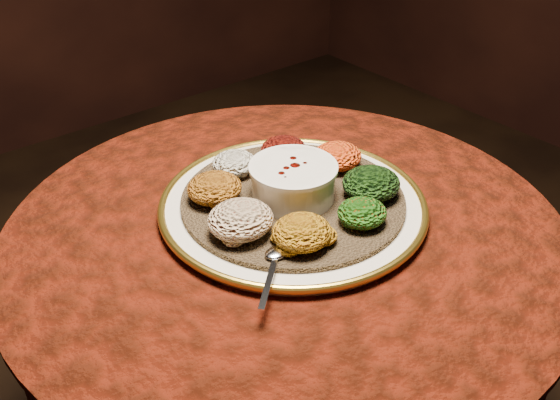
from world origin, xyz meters
TOP-DOWN VIEW (x-y plane):
  - table at (0.00, 0.00)m, footprint 0.96×0.96m
  - platter at (0.03, 0.02)m, footprint 0.54×0.54m
  - injera at (0.03, 0.02)m, footprint 0.50×0.50m
  - stew_bowl at (0.03, 0.02)m, footprint 0.15×0.15m
  - spoon at (-0.10, -0.09)m, footprint 0.12×0.10m
  - portion_ayib at (0.00, 0.15)m, footprint 0.08×0.08m
  - portion_kitfo at (0.11, 0.14)m, footprint 0.09×0.08m
  - portion_tikil at (0.17, 0.05)m, footprint 0.09×0.09m
  - portion_gomen at (0.14, -0.06)m, footprint 0.10×0.10m
  - portion_mixveg at (0.07, -0.11)m, footprint 0.08×0.08m
  - portion_kik at (-0.04, -0.09)m, footprint 0.10×0.09m
  - portion_timatim at (-0.10, -0.01)m, footprint 0.11×0.10m
  - portion_shiro at (-0.07, 0.10)m, footprint 0.10×0.09m

SIDE VIEW (x-z plane):
  - table at x=0.00m, z-range 0.19..0.92m
  - platter at x=0.03m, z-range 0.73..0.76m
  - injera at x=0.03m, z-range 0.75..0.76m
  - spoon at x=-0.10m, z-range 0.76..0.77m
  - portion_mixveg at x=0.07m, z-range 0.76..0.80m
  - portion_ayib at x=0.00m, z-range 0.76..0.80m
  - portion_kitfo at x=0.11m, z-range 0.76..0.80m
  - portion_tikil at x=0.17m, z-range 0.76..0.81m
  - portion_kik at x=-0.04m, z-range 0.76..0.81m
  - portion_shiro at x=-0.07m, z-range 0.76..0.81m
  - portion_gomen at x=0.14m, z-range 0.76..0.81m
  - portion_timatim at x=-0.10m, z-range 0.76..0.81m
  - stew_bowl at x=0.03m, z-range 0.77..0.83m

